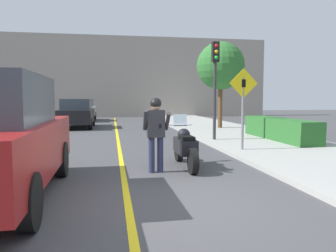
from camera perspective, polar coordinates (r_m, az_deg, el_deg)
name	(u,v)px	position (r m, az deg, el deg)	size (l,w,h in m)	color
ground_plane	(165,203)	(5.46, -0.50, -13.29)	(80.00, 80.00, 0.00)	#424244
sidewalk_curb	(298,152)	(10.85, 21.73, -4.23)	(4.40, 44.00, 0.12)	#9E9E99
road_center_line	(119,149)	(11.26, -8.48, -3.91)	(0.12, 36.00, 0.01)	yellow
building_backdrop	(120,77)	(31.20, -8.30, 8.44)	(28.00, 1.20, 7.42)	gray
motorcycle	(185,147)	(8.13, 2.98, -3.70)	(0.62, 2.19, 1.28)	black
person_biker	(156,127)	(7.46, -2.13, -0.15)	(0.59, 0.47, 1.72)	#282D4C
crossing_sign	(243,101)	(10.35, 12.94, 4.26)	(0.91, 0.08, 2.50)	slate
traffic_light	(215,72)	(12.77, 8.22, 9.27)	(0.26, 0.30, 3.72)	#2D2D30
hedge_row	(279,129)	(13.48, 18.80, -0.45)	(0.90, 4.44, 0.81)	#286028
street_tree	(221,66)	(18.08, 9.15, 10.25)	(2.56, 2.56, 4.62)	brown
parked_car_black	(77,113)	(19.76, -15.57, 2.17)	(1.88, 4.20, 1.68)	black
parked_car_white	(83,110)	(25.83, -14.66, 2.76)	(1.88, 4.20, 1.68)	black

